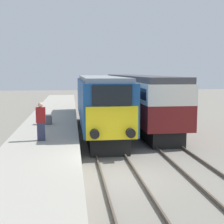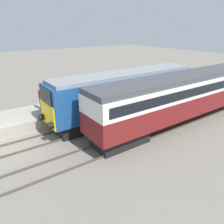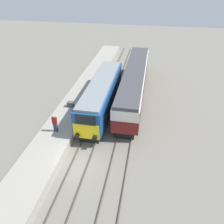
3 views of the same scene
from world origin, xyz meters
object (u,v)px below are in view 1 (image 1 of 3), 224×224
Objects in this scene: locomotive at (100,102)px; passenger_carriage at (136,94)px; person_on_platform at (41,121)px; luggage_crate at (46,120)px.

locomotive is 5.38m from passenger_carriage.
luggage_crate is (-0.15, 4.74, -0.63)m from person_on_platform.
luggage_crate is (-6.91, -5.36, -1.17)m from passenger_carriage.
passenger_carriage is at bearing 37.82° from luggage_crate.
locomotive is 19.54× the size of luggage_crate.
locomotive is 6.84m from person_on_platform.
locomotive is 0.72× the size of passenger_carriage.
luggage_crate is (-3.51, -1.20, -0.95)m from locomotive.
person_on_platform is 2.65× the size of luggage_crate.
passenger_carriage is 8.83m from luggage_crate.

